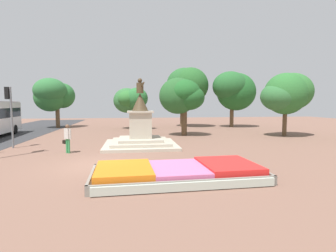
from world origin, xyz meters
name	(u,v)px	position (x,y,z in m)	size (l,w,h in m)	color
ground_plane	(101,165)	(0.00, 0.00, 0.00)	(83.74, 83.74, 0.00)	brown
flower_planter	(178,173)	(3.27, -2.86, 0.25)	(6.80, 3.41, 0.57)	#38281C
statue_monument	(140,133)	(2.08, 5.35, 0.93)	(4.95, 4.95, 4.69)	#B3A995
traffic_light_mid_block	(10,106)	(-6.46, 5.73, 2.82)	(0.41, 0.29, 4.05)	slate
pedestrian_with_handbag	(67,137)	(-2.32, 3.38, 0.98)	(0.60, 0.54, 1.73)	#338C4C
park_tree_far_left	(182,95)	(6.09, 10.78, 3.70)	(4.11, 3.50, 5.30)	brown
park_tree_behind_statue	(188,85)	(8.59, 19.95, 5.27)	(5.18, 5.11, 7.48)	brown
park_tree_far_right	(287,94)	(15.29, 9.06, 3.84)	(4.93, 3.96, 5.72)	brown
park_tree_street_side	(53,95)	(-7.82, 20.62, 4.04)	(4.61, 4.49, 5.98)	brown
park_tree_mid_canopy	(130,100)	(1.33, 17.83, 3.40)	(3.93, 3.71, 4.76)	#4C3823
park_tree_distant	(234,90)	(14.19, 18.55, 4.67)	(5.58, 4.36, 6.90)	brown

